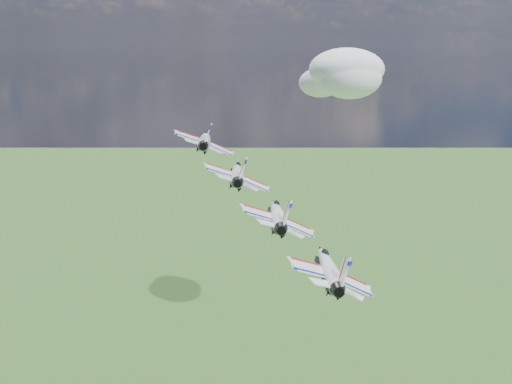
% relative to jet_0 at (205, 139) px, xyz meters
% --- Properties ---
extents(cloud_far, '(54.13, 42.53, 21.27)m').
position_rel_jet_0_xyz_m(cloud_far, '(14.96, 205.77, -0.01)').
color(cloud_far, white).
extents(jet_0, '(13.53, 16.40, 7.57)m').
position_rel_jet_0_xyz_m(jet_0, '(0.00, 0.00, 0.00)').
color(jet_0, white).
extents(jet_1, '(13.53, 16.40, 7.57)m').
position_rel_jet_0_xyz_m(jet_1, '(7.33, -9.23, -3.29)').
color(jet_1, white).
extents(jet_2, '(13.53, 16.40, 7.57)m').
position_rel_jet_0_xyz_m(jet_2, '(14.66, -18.47, -6.57)').
color(jet_2, white).
extents(jet_3, '(13.53, 16.40, 7.57)m').
position_rel_jet_0_xyz_m(jet_3, '(21.99, -27.70, -9.86)').
color(jet_3, white).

